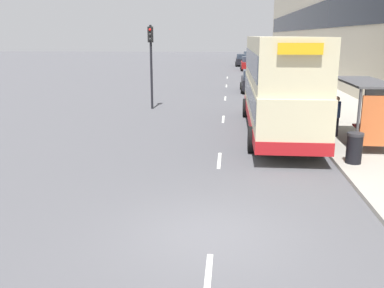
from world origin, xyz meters
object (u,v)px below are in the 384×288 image
at_px(car_3, 248,64).
at_px(litter_bin, 354,148).
at_px(car_1, 248,57).
at_px(traffic_light_far_kerb, 151,53).
at_px(car_0, 253,81).
at_px(pedestrian_1, 336,116).
at_px(car_2, 242,60).
at_px(double_decker_bus_near, 278,83).
at_px(bus_shelter, 370,101).
at_px(pedestrian_at_shelter, 322,110).

height_order(car_3, litter_bin, car_3).
relative_size(car_1, traffic_light_far_kerb, 0.86).
bearing_deg(litter_bin, car_0, 96.93).
distance_m(car_3, pedestrian_1, 37.69).
bearing_deg(car_0, car_2, 90.23).
bearing_deg(pedestrian_1, car_3, 93.53).
height_order(double_decker_bus_near, car_2, double_decker_bus_near).
height_order(car_0, pedestrian_1, pedestrian_1).
bearing_deg(car_1, car_3, -92.37).
bearing_deg(pedestrian_1, car_1, 91.81).
xyz_separation_m(double_decker_bus_near, car_0, (-0.36, 14.91, -1.44)).
bearing_deg(car_3, car_0, -91.14).
bearing_deg(car_2, car_3, -86.17).
xyz_separation_m(litter_bin, traffic_light_far_kerb, (-8.95, 11.19, 2.66)).
xyz_separation_m(double_decker_bus_near, pedestrian_1, (2.39, -1.06, -1.27)).
bearing_deg(double_decker_bus_near, bus_shelter, -36.58).
relative_size(car_3, pedestrian_1, 2.52).
bearing_deg(car_2, pedestrian_at_shelter, -86.80).
xyz_separation_m(car_1, car_3, (-0.64, -15.42, -0.03)).
xyz_separation_m(pedestrian_at_shelter, pedestrian_1, (0.36, -1.08, -0.06)).
bearing_deg(pedestrian_at_shelter, car_1, 91.45).
bearing_deg(traffic_light_far_kerb, car_1, 80.63).
xyz_separation_m(car_0, car_2, (-0.12, 29.82, 0.01)).
bearing_deg(double_decker_bus_near, pedestrian_1, -24.00).
relative_size(car_0, car_2, 1.00).
height_order(car_0, traffic_light_far_kerb, traffic_light_far_kerb).
bearing_deg(bus_shelter, car_0, 101.90).
bearing_deg(car_3, bus_shelter, -85.27).
bearing_deg(car_2, car_0, -89.77).
bearing_deg(car_2, litter_bin, -87.07).
distance_m(pedestrian_at_shelter, traffic_light_far_kerb, 10.97).
height_order(car_3, pedestrian_at_shelter, pedestrian_at_shelter).
relative_size(pedestrian_1, traffic_light_far_kerb, 0.35).
bearing_deg(pedestrian_at_shelter, pedestrian_1, -71.32).
bearing_deg(pedestrian_at_shelter, car_0, 99.09).
height_order(double_decker_bus_near, traffic_light_far_kerb, traffic_light_far_kerb).
relative_size(car_0, car_3, 0.97).
bearing_deg(car_1, car_2, -99.32).
bearing_deg(car_1, double_decker_bus_near, -90.78).
xyz_separation_m(car_0, traffic_light_far_kerb, (-6.51, -8.88, 2.48)).
distance_m(bus_shelter, litter_bin, 3.21).
xyz_separation_m(car_3, traffic_light_far_kerb, (-6.94, -30.52, 2.46)).
bearing_deg(double_decker_bus_near, traffic_light_far_kerb, 138.75).
height_order(double_decker_bus_near, pedestrian_1, double_decker_bus_near).
distance_m(car_0, car_2, 29.82).
height_order(bus_shelter, traffic_light_far_kerb, traffic_light_far_kerb).
distance_m(bus_shelter, pedestrian_at_shelter, 2.89).
distance_m(bus_shelter, car_2, 47.35).
height_order(car_1, car_2, car_1).
bearing_deg(traffic_light_far_kerb, car_2, 80.62).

